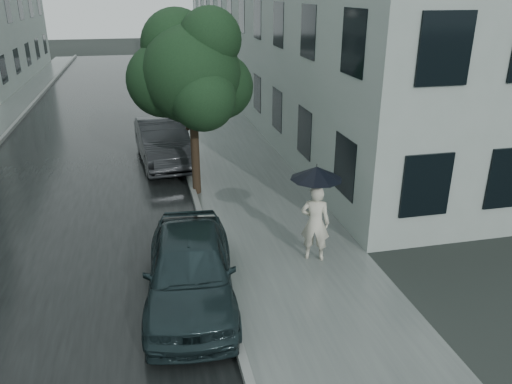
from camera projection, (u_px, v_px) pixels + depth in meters
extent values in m
plane|color=black|center=(305.00, 300.00, 9.91)|extent=(120.00, 120.00, 0.00)
cube|color=slate|center=(222.00, 137.00, 20.80)|extent=(3.50, 60.00, 0.01)
cube|color=slate|center=(178.00, 138.00, 20.40)|extent=(0.15, 60.00, 0.15)
cube|color=black|center=(89.00, 146.00, 19.71)|extent=(6.85, 60.00, 0.00)
cube|color=#909D98|center=(293.00, 14.00, 26.96)|extent=(7.00, 36.00, 9.00)
cube|color=black|center=(230.00, 15.00, 26.25)|extent=(0.08, 32.40, 7.20)
cube|color=black|center=(22.00, 17.00, 33.39)|extent=(0.08, 16.20, 6.40)
imported|color=beige|center=(315.00, 223.00, 11.11)|extent=(0.77, 0.65, 1.78)
cylinder|color=black|center=(315.00, 199.00, 10.92)|extent=(0.02, 0.02, 0.93)
cone|color=black|center=(317.00, 173.00, 10.69)|extent=(1.52, 1.52, 0.28)
cylinder|color=black|center=(317.00, 166.00, 10.63)|extent=(0.02, 0.02, 0.08)
cylinder|color=black|center=(314.00, 219.00, 11.11)|extent=(0.03, 0.03, 0.06)
cylinder|color=#332619|center=(195.00, 153.00, 14.69)|extent=(0.25, 0.25, 2.49)
sphere|color=#1B3D1E|center=(191.00, 74.00, 13.83)|extent=(2.76, 2.76, 2.76)
sphere|color=#1B3D1E|center=(221.00, 86.00, 14.45)|extent=(1.90, 1.90, 1.90)
sphere|color=#1B3D1E|center=(164.00, 80.00, 14.14)|extent=(2.12, 2.12, 2.12)
sphere|color=#1B3D1E|center=(203.00, 98.00, 13.40)|extent=(1.79, 1.79, 1.79)
sphere|color=#1B3D1E|center=(177.00, 44.00, 14.05)|extent=(2.01, 2.01, 2.01)
sphere|color=#1B3D1E|center=(210.00, 39.00, 13.39)|extent=(1.71, 1.71, 1.71)
cylinder|color=black|center=(176.00, 78.00, 20.01)|extent=(0.12, 0.12, 4.85)
cylinder|color=black|center=(180.00, 134.00, 20.88)|extent=(0.28, 0.28, 0.20)
cylinder|color=black|center=(166.00, 14.00, 19.10)|extent=(0.51, 0.20, 0.08)
sphere|color=silver|center=(158.00, 16.00, 19.13)|extent=(0.32, 0.32, 0.32)
imported|color=#19282B|center=(190.00, 268.00, 9.64)|extent=(2.08, 4.36, 1.44)
imported|color=#242629|center=(163.00, 142.00, 17.53)|extent=(2.02, 4.69, 1.50)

